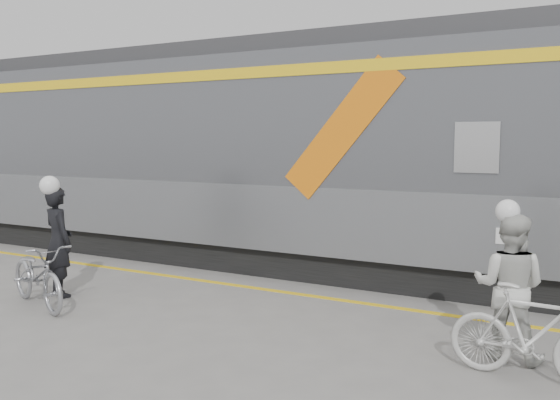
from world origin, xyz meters
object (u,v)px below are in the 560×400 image
Objects in this scene: bicycle_left at (38,275)px; man at (58,241)px; woman at (509,287)px; bicycle_right at (533,334)px.

man is at bearing 39.55° from bicycle_left.
man is 6.33m from woman.
man is 6.62m from bicycle_right.
man is 1.05× the size of woman.
bicycle_right is at bearing -160.67° from man.
bicycle_left is at bearing 13.94° from woman.
bicycle_right is (6.41, 0.52, 0.02)m from bicycle_left.
bicycle_left is at bearing 129.55° from man.
woman is 0.70m from bicycle_right.
bicycle_left is at bearing 98.65° from bicycle_right.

